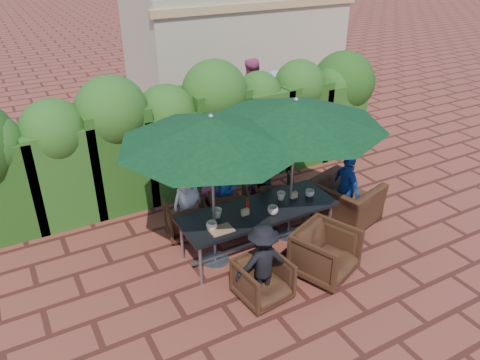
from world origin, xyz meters
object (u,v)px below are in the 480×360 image
umbrella_left (211,131)px  chair_near_right (326,251)px  chair_end_right (345,194)px  dining_table (258,214)px  umbrella_right (295,113)px  chair_far_left (186,217)px  chair_far_right (273,193)px  chair_near_left (263,278)px  chair_far_mid (228,204)px

umbrella_left → chair_near_right: size_ratio=3.18×
chair_end_right → dining_table: bearing=76.4°
dining_table → chair_near_right: chair_near_right is taller
umbrella_right → chair_far_left: umbrella_right is taller
chair_far_right → umbrella_left: bearing=52.5°
umbrella_right → chair_far_left: bearing=149.4°
dining_table → umbrella_right: 1.67m
chair_far_left → chair_near_left: size_ratio=0.99×
dining_table → umbrella_right: bearing=5.9°
chair_far_left → umbrella_right: bearing=160.2°
chair_end_right → umbrella_left: bearing=74.9°
dining_table → umbrella_left: 1.71m
chair_far_left → chair_far_right: bearing=-171.4°
dining_table → chair_near_left: bearing=-117.3°
umbrella_right → chair_far_mid: umbrella_right is taller
chair_far_left → chair_near_left: 2.02m
umbrella_right → chair_near_right: size_ratio=3.31×
umbrella_right → chair_near_right: umbrella_right is taller
dining_table → chair_near_left: (-0.54, -1.04, -0.33)m
umbrella_right → chair_far_right: (0.20, 0.82, -1.84)m
chair_far_mid → chair_far_right: bearing=-165.4°
dining_table → chair_near_left: size_ratio=3.68×
umbrella_right → chair_end_right: 2.10m
umbrella_right → chair_near_left: umbrella_right is taller
chair_near_left → chair_end_right: bearing=18.6°
chair_far_right → chair_far_mid: bearing=20.3°
umbrella_right → umbrella_left: bearing=-179.1°
umbrella_right → chair_far_mid: (-0.69, 0.89, -1.85)m
chair_near_left → chair_far_mid: bearing=69.9°
umbrella_right → chair_near_right: 2.11m
chair_near_right → umbrella_left: bearing=118.4°
dining_table → chair_far_left: bearing=131.5°
umbrella_left → chair_far_left: bearing=95.8°
umbrella_left → umbrella_right: same height
umbrella_left → chair_end_right: size_ratio=2.41×
chair_far_mid → chair_near_left: 2.06m
umbrella_right → chair_far_right: umbrella_right is taller
umbrella_right → chair_near_right: (-0.10, -1.10, -1.79)m
chair_far_right → chair_near_left: 2.38m
umbrella_left → chair_far_left: 2.08m
chair_far_right → chair_end_right: (0.99, -0.83, 0.11)m
chair_far_mid → chair_far_right: size_ratio=0.98×
chair_far_right → chair_far_left: bearing=22.5°
umbrella_left → chair_near_right: 2.47m
chair_far_left → chair_near_left: bearing=109.5°
chair_near_right → chair_end_right: chair_end_right is taller
dining_table → chair_far_right: dining_table is taller
chair_near_right → chair_end_right: (1.29, 1.09, 0.06)m
chair_far_mid → chair_far_right: (0.89, -0.07, 0.01)m
dining_table → chair_near_left: 1.22m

